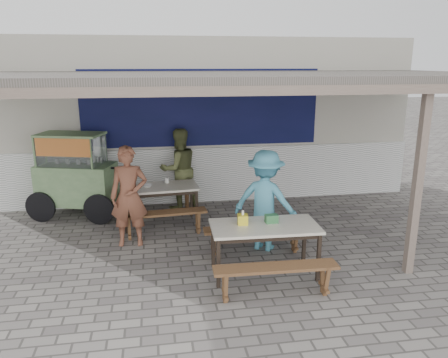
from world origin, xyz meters
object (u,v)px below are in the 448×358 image
bench_left_wall (157,198)px  patron_street_side (129,196)px  table_right (265,230)px  bench_right_street (276,274)px  bench_left_street (164,218)px  vendor_cart (75,172)px  condiment_bowl (148,186)px  patron_wall_side (179,169)px  table_left (160,190)px  condiment_jar (167,180)px  donation_box (271,219)px  bench_right_wall (255,234)px  tissue_box (243,219)px  patron_right_table (265,200)px

bench_left_wall → patron_street_side: 1.62m
table_right → bench_right_street: 0.76m
bench_left_street → bench_right_street: 2.71m
vendor_cart → condiment_bowl: size_ratio=12.52×
bench_left_wall → vendor_cart: vendor_cart is taller
patron_wall_side → condiment_bowl: (-0.65, -0.93, -0.07)m
bench_left_street → patron_street_side: bearing=-159.6°
table_left → table_right: size_ratio=0.95×
vendor_cart → patron_street_side: 1.93m
table_left → condiment_jar: size_ratio=15.62×
bench_left_street → donation_box: size_ratio=8.51×
patron_wall_side → bench_left_street: bearing=57.5°
bench_left_wall → condiment_jar: 0.63m
bench_left_street → condiment_jar: size_ratio=16.31×
bench_left_street → bench_right_wall: bearing=-39.8°
bench_left_wall → tissue_box: size_ratio=10.79×
vendor_cart → patron_wall_side: patron_wall_side is taller
table_right → condiment_jar: size_ratio=16.52×
table_right → patron_right_table: bearing=76.7°
patron_right_table → bench_right_street: bearing=113.2°
bench_left_street → vendor_cart: 2.20m
patron_right_table → donation_box: 0.82m
bench_left_street → tissue_box: bearing=-60.3°
tissue_box → table_left: bearing=117.3°
table_left → patron_street_side: (-0.51, -0.87, 0.17)m
patron_street_side → patron_right_table: bearing=-10.4°
patron_wall_side → patron_right_table: 2.62m
patron_street_side → donation_box: bearing=-29.8°
table_right → bench_right_street: table_right is taller
condiment_jar → vendor_cart: bearing=164.1°
table_right → patron_right_table: 0.93m
vendor_cart → tissue_box: (2.74, -2.91, -0.09)m
patron_right_table → donation_box: (-0.12, -0.81, -0.01)m
bench_right_street → condiment_bowl: condiment_bowl is taller
tissue_box → condiment_jar: (-0.98, 2.40, -0.02)m
tissue_box → condiment_bowl: tissue_box is taller
patron_wall_side → condiment_bowl: bearing=36.7°
vendor_cart → patron_street_side: size_ratio=1.27×
table_left → condiment_jar: bearing=51.3°
table_right → bench_right_wall: bearing=90.0°
bench_right_street → condiment_jar: 3.44m
bench_left_wall → patron_street_side: (-0.46, -1.47, 0.50)m
table_right → bench_right_wall: table_right is taller
bench_right_wall → patron_wall_side: 2.76m
vendor_cart → condiment_bowl: bearing=-11.1°
bench_right_street → patron_wall_side: bearing=105.9°
bench_right_wall → condiment_jar: (-1.30, 1.81, 0.45)m
bench_right_street → patron_street_side: 2.88m
bench_left_street → condiment_bowl: bearing=109.3°
table_left → condiment_bowl: condiment_bowl is taller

